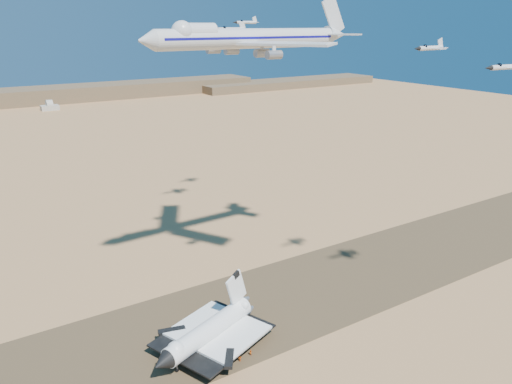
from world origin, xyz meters
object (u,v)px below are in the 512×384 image
shuttle (208,333)px  crew_a (241,348)px  crew_c (240,359)px  chase_jet_a (430,48)px  chase_jet_c (230,29)px  chase_jet_b (506,67)px  crew_b (250,352)px  chase_jet_d (246,22)px  carrier_747 (245,38)px

shuttle → crew_a: (7.44, -6.40, -4.42)m
crew_c → chase_jet_a: chase_jet_a is taller
crew_c → chase_jet_c: bearing=-103.8°
crew_c → chase_jet_b: (74.25, -21.65, 80.30)m
crew_a → chase_jet_c: bearing=-52.8°
crew_b → chase_jet_c: 132.68m
chase_jet_d → chase_jet_a: bearing=-94.2°
crew_b → chase_jet_d: chase_jet_d is taller
chase_jet_a → carrier_747: bearing=125.2°
crew_b → chase_jet_d: bearing=-78.3°
carrier_747 → chase_jet_d: (38.08, 61.56, 5.21)m
shuttle → chase_jet_d: size_ratio=3.02×
chase_jet_c → crew_c: bearing=-118.7°
shuttle → carrier_747: carrier_747 is taller
chase_jet_c → chase_jet_d: chase_jet_d is taller
crew_a → chase_jet_c: chase_jet_c is taller
chase_jet_b → chase_jet_c: (-25.48, 109.54, 9.25)m
crew_c → chase_jet_b: size_ratio=0.12×
chase_jet_c → chase_jet_d: (16.24, 13.85, 2.82)m
carrier_747 → chase_jet_d: 72.58m
carrier_747 → chase_jet_d: carrier_747 is taller
carrier_747 → crew_a: 97.40m
crew_b → shuttle: bearing=-4.5°
crew_c → carrier_747: bearing=-108.6°
chase_jet_c → crew_a: bearing=-118.5°
crew_c → crew_a: bearing=-109.0°
shuttle → chase_jet_b: (78.97, -32.04, 75.86)m
crew_a → chase_jet_b: (71.53, -25.64, 80.28)m
crew_c → chase_jet_b: chase_jet_b is taller
shuttle → chase_jet_c: 126.93m
carrier_747 → chase_jet_c: size_ratio=4.97×
chase_jet_a → chase_jet_b: (10.20, -18.16, -4.66)m
crew_a → shuttle: bearing=25.2°
shuttle → crew_b: bearing=-68.3°
carrier_747 → crew_c: carrier_747 is taller
crew_a → chase_jet_c: (46.06, 83.89, 89.53)m
crew_a → chase_jet_a: bearing=-121.0°
shuttle → crew_b: 13.77m
crew_c → chase_jet_b: bearing=179.0°
shuttle → chase_jet_a: bearing=-32.4°
chase_jet_a → chase_jet_b: size_ratio=0.91×
shuttle → chase_jet_d: chase_jet_d is taller
chase_jet_b → crew_b: bearing=168.0°
crew_b → chase_jet_c: chase_jet_c is taller
carrier_747 → shuttle: bearing=-138.9°
carrier_747 → crew_a: (-24.22, -36.18, -87.13)m
shuttle → crew_b: size_ratio=23.76×
crew_a → chase_jet_a: (61.34, -7.48, 84.94)m
shuttle → carrier_747: (31.66, 29.78, 82.71)m
carrier_747 → crew_a: carrier_747 is taller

